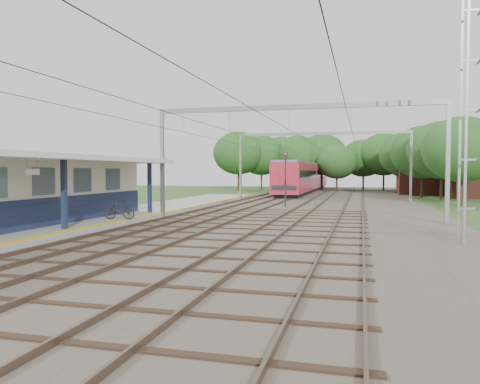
# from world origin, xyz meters

# --- Properties ---
(ground) EXTENTS (160.00, 160.00, 0.00)m
(ground) POSITION_xyz_m (0.00, 0.00, 0.00)
(ground) COLOR #2D4C1E
(ground) RESTS_ON ground
(ballast_bed) EXTENTS (18.00, 90.00, 0.10)m
(ballast_bed) POSITION_xyz_m (4.00, 30.00, 0.05)
(ballast_bed) COLOR #473D33
(ballast_bed) RESTS_ON ground
(platform) EXTENTS (5.00, 52.00, 0.35)m
(platform) POSITION_xyz_m (-7.50, 14.00, 0.17)
(platform) COLOR gray
(platform) RESTS_ON ground
(yellow_stripe) EXTENTS (0.45, 52.00, 0.01)m
(yellow_stripe) POSITION_xyz_m (-5.25, 14.00, 0.35)
(yellow_stripe) COLOR yellow
(yellow_stripe) RESTS_ON platform
(station_building) EXTENTS (3.41, 18.00, 3.40)m
(station_building) POSITION_xyz_m (-8.88, 7.00, 2.04)
(station_building) COLOR beige
(station_building) RESTS_ON platform
(canopy) EXTENTS (6.40, 20.00, 3.44)m
(canopy) POSITION_xyz_m (-7.77, 6.00, 3.64)
(canopy) COLOR #131D3D
(canopy) RESTS_ON platform
(rail_tracks) EXTENTS (11.80, 88.00, 0.15)m
(rail_tracks) POSITION_xyz_m (1.50, 30.00, 0.18)
(rail_tracks) COLOR brown
(rail_tracks) RESTS_ON ballast_bed
(catenary_system) EXTENTS (17.22, 88.00, 7.00)m
(catenary_system) POSITION_xyz_m (3.39, 25.28, 5.51)
(catenary_system) COLOR gray
(catenary_system) RESTS_ON ground
(lattice_pylon) EXTENTS (1.30, 1.30, 12.00)m
(lattice_pylon) POSITION_xyz_m (12.00, 8.00, 6.00)
(lattice_pylon) COLOR gray
(lattice_pylon) RESTS_ON ground
(tree_band) EXTENTS (31.72, 30.88, 8.82)m
(tree_band) POSITION_xyz_m (3.84, 57.12, 4.92)
(tree_band) COLOR #382619
(tree_band) RESTS_ON ground
(house_far) EXTENTS (8.00, 6.12, 8.66)m
(house_far) POSITION_xyz_m (16.00, 52.00, 3.23)
(house_far) COLOR brown
(house_far) RESTS_ON ground
(bicycle) EXTENTS (1.82, 0.67, 1.07)m
(bicycle) POSITION_xyz_m (-5.62, 10.55, 0.88)
(bicycle) COLOR black
(bicycle) RESTS_ON platform
(train) EXTENTS (3.17, 39.45, 4.14)m
(train) POSITION_xyz_m (-0.50, 55.59, 2.30)
(train) COLOR black
(train) RESTS_ON ballast_bed
(signal_post) EXTENTS (0.35, 0.30, 4.60)m
(signal_post) POSITION_xyz_m (1.35, 25.20, 2.96)
(signal_post) COLOR black
(signal_post) RESTS_ON ground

